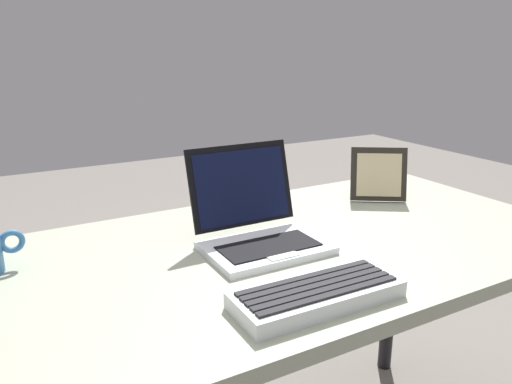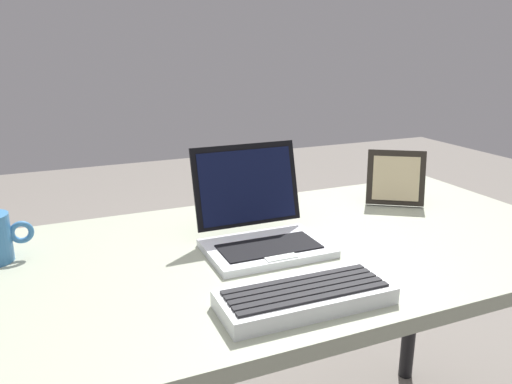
{
  "view_description": "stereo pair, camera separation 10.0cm",
  "coord_description": "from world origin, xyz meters",
  "views": [
    {
      "loc": [
        -0.47,
        -0.86,
        1.14
      ],
      "look_at": [
        -0.0,
        -0.02,
        0.85
      ],
      "focal_mm": 35.26,
      "sensor_mm": 36.0,
      "label": 1
    },
    {
      "loc": [
        -0.38,
        -0.9,
        1.14
      ],
      "look_at": [
        -0.0,
        -0.02,
        0.85
      ],
      "focal_mm": 35.26,
      "sensor_mm": 36.0,
      "label": 2
    }
  ],
  "objects": [
    {
      "name": "desk",
      "position": [
        0.0,
        0.0,
        0.64
      ],
      "size": [
        1.54,
        0.7,
        0.72
      ],
      "color": "gray",
      "rests_on": "ground"
    },
    {
      "name": "external_keyboard",
      "position": [
        -0.01,
        -0.24,
        0.73
      ],
      "size": [
        0.3,
        0.12,
        0.03
      ],
      "color": "silver",
      "rests_on": "desk"
    },
    {
      "name": "laptop_front",
      "position": [
        0.03,
        0.02,
        0.76
      ],
      "size": [
        0.25,
        0.23,
        0.21
      ],
      "color": "silver",
      "rests_on": "desk"
    },
    {
      "name": "photo_frame",
      "position": [
        0.48,
        0.14,
        0.79
      ],
      "size": [
        0.15,
        0.12,
        0.15
      ],
      "color": "black",
      "rests_on": "desk"
    }
  ]
}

